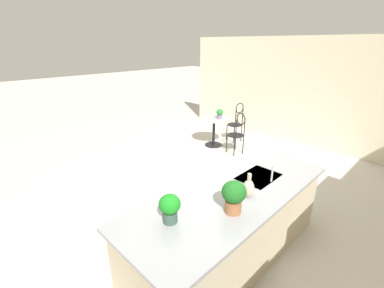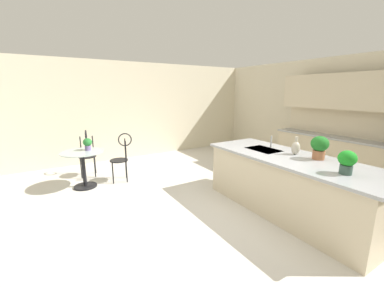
{
  "view_description": "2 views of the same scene",
  "coord_description": "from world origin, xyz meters",
  "px_view_note": "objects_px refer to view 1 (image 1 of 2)",
  "views": [
    {
      "loc": [
        2.48,
        2.35,
        2.53
      ],
      "look_at": [
        -0.59,
        -0.7,
        0.85
      ],
      "focal_mm": 24.44,
      "sensor_mm": 36.0,
      "label": 1
    },
    {
      "loc": [
        2.54,
        -2.3,
        1.91
      ],
      "look_at": [
        -1.13,
        -0.07,
        0.95
      ],
      "focal_mm": 22.38,
      "sensor_mm": 36.0,
      "label": 2
    }
  ],
  "objects_px": {
    "bistro_table": "(214,129)",
    "chair_near_window": "(236,120)",
    "potted_plant_on_table": "(220,113)",
    "potted_plant_counter_far": "(170,207)",
    "potted_plant_counter_near": "(234,195)",
    "vase_on_counter": "(248,188)",
    "chair_by_island": "(237,131)"
  },
  "relations": [
    {
      "from": "bistro_table",
      "to": "chair_near_window",
      "type": "distance_m",
      "value": 0.76
    },
    {
      "from": "potted_plant_on_table",
      "to": "potted_plant_counter_far",
      "type": "bearing_deg",
      "value": 32.89
    },
    {
      "from": "bistro_table",
      "to": "potted_plant_counter_far",
      "type": "bearing_deg",
      "value": 34.7
    },
    {
      "from": "potted_plant_counter_far",
      "to": "potted_plant_counter_near",
      "type": "relative_size",
      "value": 0.84
    },
    {
      "from": "potted_plant_on_table",
      "to": "potted_plant_counter_near",
      "type": "distance_m",
      "value": 4.17
    },
    {
      "from": "bistro_table",
      "to": "potted_plant_on_table",
      "type": "height_order",
      "value": "potted_plant_on_table"
    },
    {
      "from": "bistro_table",
      "to": "potted_plant_counter_near",
      "type": "distance_m",
      "value": 4.25
    },
    {
      "from": "vase_on_counter",
      "to": "bistro_table",
      "type": "bearing_deg",
      "value": -134.29
    },
    {
      "from": "potted_plant_counter_far",
      "to": "potted_plant_counter_near",
      "type": "distance_m",
      "value": 0.65
    },
    {
      "from": "chair_near_window",
      "to": "chair_by_island",
      "type": "xyz_separation_m",
      "value": [
        0.75,
        0.57,
        0.0
      ]
    },
    {
      "from": "potted_plant_counter_near",
      "to": "chair_by_island",
      "type": "bearing_deg",
      "value": -145.49
    },
    {
      "from": "potted_plant_on_table",
      "to": "potted_plant_counter_near",
      "type": "bearing_deg",
      "value": 40.9
    },
    {
      "from": "potted_plant_on_table",
      "to": "potted_plant_counter_far",
      "type": "height_order",
      "value": "potted_plant_counter_far"
    },
    {
      "from": "potted_plant_on_table",
      "to": "vase_on_counter",
      "type": "xyz_separation_m",
      "value": [
        2.8,
        2.68,
        0.15
      ]
    },
    {
      "from": "chair_by_island",
      "to": "bistro_table",
      "type": "bearing_deg",
      "value": -92.33
    },
    {
      "from": "chair_near_window",
      "to": "potted_plant_counter_near",
      "type": "distance_m",
      "value": 4.68
    },
    {
      "from": "bistro_table",
      "to": "potted_plant_on_table",
      "type": "distance_m",
      "value": 0.45
    },
    {
      "from": "chair_by_island",
      "to": "potted_plant_on_table",
      "type": "bearing_deg",
      "value": -98.78
    },
    {
      "from": "chair_by_island",
      "to": "potted_plant_counter_near",
      "type": "height_order",
      "value": "potted_plant_counter_near"
    },
    {
      "from": "bistro_table",
      "to": "potted_plant_counter_far",
      "type": "distance_m",
      "value": 4.46
    },
    {
      "from": "chair_by_island",
      "to": "potted_plant_counter_far",
      "type": "xyz_separation_m",
      "value": [
        3.6,
        1.76,
        0.51
      ]
    },
    {
      "from": "chair_near_window",
      "to": "potted_plant_counter_far",
      "type": "xyz_separation_m",
      "value": [
        4.35,
        2.33,
        0.51
      ]
    },
    {
      "from": "potted_plant_counter_far",
      "to": "vase_on_counter",
      "type": "height_order",
      "value": "potted_plant_counter_far"
    },
    {
      "from": "vase_on_counter",
      "to": "potted_plant_counter_near",
      "type": "bearing_deg",
      "value": 8.25
    },
    {
      "from": "potted_plant_counter_far",
      "to": "vase_on_counter",
      "type": "bearing_deg",
      "value": 162.44
    },
    {
      "from": "bistro_table",
      "to": "potted_plant_counter_near",
      "type": "height_order",
      "value": "potted_plant_counter_near"
    },
    {
      "from": "bistro_table",
      "to": "chair_by_island",
      "type": "bearing_deg",
      "value": 87.67
    },
    {
      "from": "chair_near_window",
      "to": "vase_on_counter",
      "type": "bearing_deg",
      "value": 37.16
    },
    {
      "from": "chair_by_island",
      "to": "potted_plant_on_table",
      "type": "xyz_separation_m",
      "value": [
        -0.1,
        -0.63,
        0.31
      ]
    },
    {
      "from": "potted_plant_counter_far",
      "to": "bistro_table",
      "type": "bearing_deg",
      "value": -145.3
    },
    {
      "from": "potted_plant_counter_near",
      "to": "vase_on_counter",
      "type": "height_order",
      "value": "potted_plant_counter_near"
    },
    {
      "from": "potted_plant_on_table",
      "to": "chair_near_window",
      "type": "bearing_deg",
      "value": 174.94
    }
  ]
}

